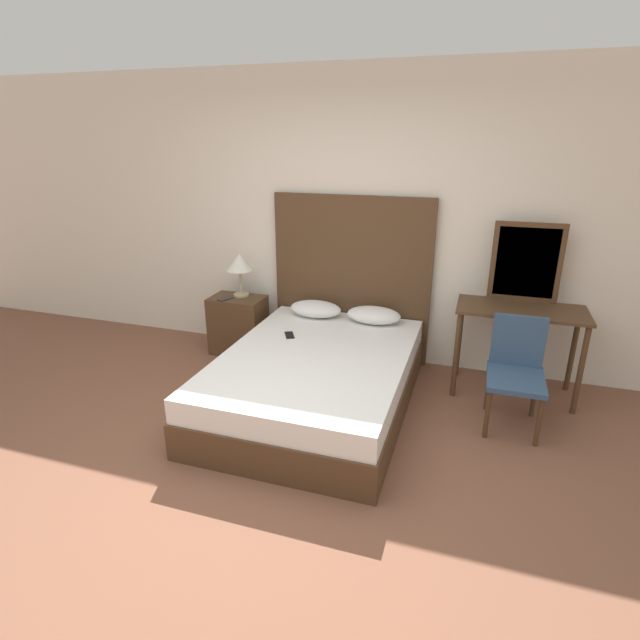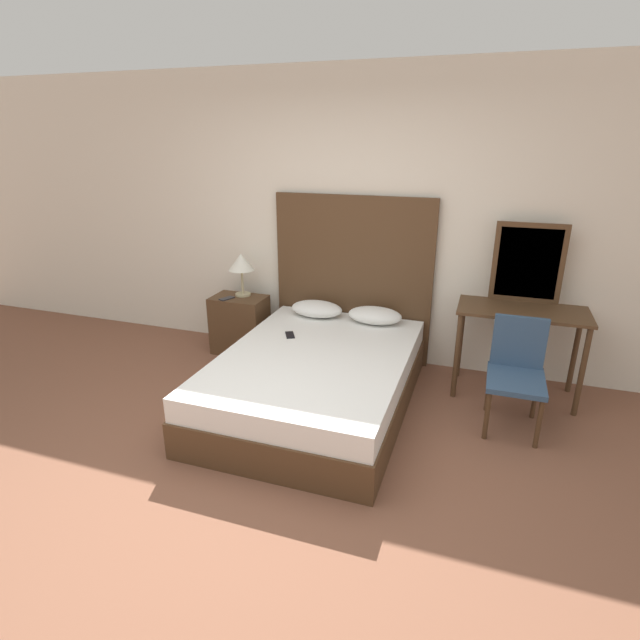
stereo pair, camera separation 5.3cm
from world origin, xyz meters
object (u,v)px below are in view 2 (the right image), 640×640
at_px(phone_on_bed, 290,335).
at_px(vanity_desk, 521,324).
at_px(bed, 316,380).
at_px(chair, 517,368).
at_px(phone_on_nightstand, 227,298).
at_px(nightstand, 240,325).
at_px(table_lamp, 241,264).

distance_m(phone_on_bed, vanity_desk, 1.93).
height_order(bed, chair, chair).
distance_m(phone_on_nightstand, chair, 2.73).
bearing_deg(nightstand, vanity_desk, -1.28).
relative_size(table_lamp, vanity_desk, 0.42).
bearing_deg(vanity_desk, phone_on_nightstand, -179.38).
distance_m(phone_on_bed, table_lamp, 1.03).
bearing_deg(table_lamp, bed, -38.51).
distance_m(nightstand, chair, 2.67).
height_order(phone_on_bed, vanity_desk, vanity_desk).
xyz_separation_m(table_lamp, vanity_desk, (2.61, -0.13, -0.27)).
distance_m(bed, nightstand, 1.35).
xyz_separation_m(nightstand, table_lamp, (0.02, 0.07, 0.62)).
bearing_deg(chair, vanity_desk, 87.43).
bearing_deg(nightstand, bed, -35.76).
xyz_separation_m(nightstand, vanity_desk, (2.63, -0.06, 0.35)).
bearing_deg(phone_on_nightstand, vanity_desk, 0.62).
bearing_deg(nightstand, chair, -11.82).
height_order(nightstand, table_lamp, table_lamp).
bearing_deg(phone_on_nightstand, nightstand, 47.42).
relative_size(bed, phone_on_nightstand, 12.55).
height_order(nightstand, phone_on_nightstand, phone_on_nightstand).
bearing_deg(table_lamp, chair, -13.37).
distance_m(bed, table_lamp, 1.54).
height_order(vanity_desk, chair, chair).
bearing_deg(vanity_desk, table_lamp, 177.17).
bearing_deg(nightstand, phone_on_bed, -33.43).
distance_m(table_lamp, chair, 2.70).
distance_m(vanity_desk, chair, 0.52).
distance_m(phone_on_bed, phone_on_nightstand, 0.94).
xyz_separation_m(bed, phone_on_bed, (-0.34, 0.29, 0.24)).
relative_size(vanity_desk, chair, 1.24).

